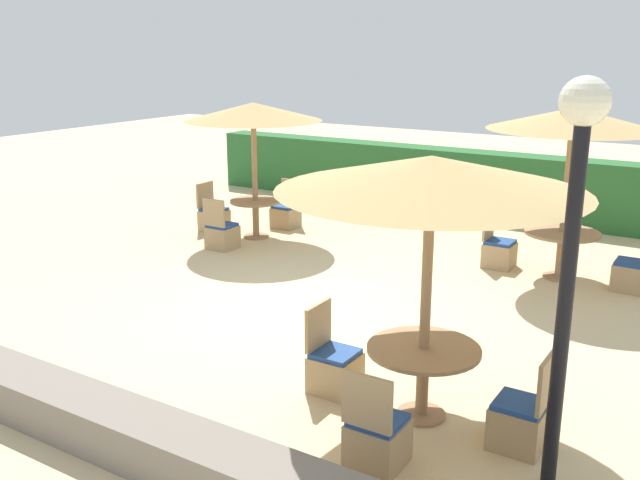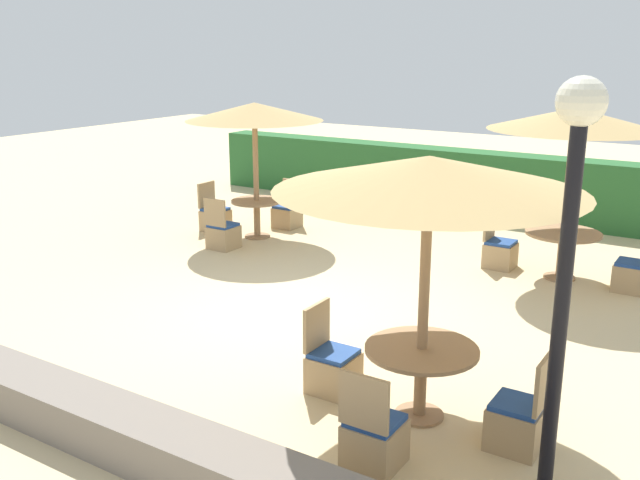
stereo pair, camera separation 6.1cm
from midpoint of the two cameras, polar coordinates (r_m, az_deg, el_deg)
name	(u,v)px [view 1 (the left image)]	position (r m, az deg, el deg)	size (l,w,h in m)	color
ground_plane	(296,314)	(9.64, -2.08, -5.97)	(40.00, 40.00, 0.00)	#D1BA8C
hedge_row	(478,183)	(15.44, 12.41, 4.48)	(13.00, 0.70, 1.33)	#28602D
stone_border	(80,414)	(7.15, -18.90, -13.03)	(10.00, 0.56, 0.44)	slate
lamp_post	(574,211)	(5.51, 19.37, 2.21)	(0.36, 0.36, 3.32)	black
parasol_back_right	(573,120)	(11.20, 19.44, 9.07)	(2.51, 2.51, 2.62)	#93704C
round_table_back_right	(562,241)	(11.53, 18.62, -0.05)	(1.14, 1.14, 0.74)	#93704C
patio_chair_back_right_west	(498,251)	(11.90, 13.94, -0.89)	(0.46, 0.46, 0.93)	tan
patio_chair_back_right_east	(631,273)	(11.41, 23.50, -2.46)	(0.46, 0.46, 0.93)	tan
parasol_back_left	(253,112)	(13.02, -5.51, 10.13)	(2.49, 2.49, 2.49)	#93704C
round_table_back_left	(256,209)	(13.31, -5.31, 2.45)	(0.94, 0.94, 0.71)	#93704C
patio_chair_back_left_west	(213,217)	(13.94, -8.65, 1.80)	(0.46, 0.46, 0.93)	tan
patio_chair_back_left_north	(286,214)	(14.06, -2.85, 2.07)	(0.46, 0.46, 0.93)	tan
patio_chair_back_left_south	(222,234)	(12.70, -8.00, 0.46)	(0.46, 0.46, 0.93)	tan
parasol_front_right	(431,175)	(6.45, 8.62, 5.19)	(2.84, 2.84, 2.57)	#93704C
round_table_front_right	(423,362)	(7.01, 8.02, -9.62)	(1.09, 1.09, 0.73)	#93704C
patio_chair_front_right_west	(334,367)	(7.56, 0.87, -10.14)	(0.46, 0.46, 0.93)	tan
patio_chair_front_right_south	(377,438)	(6.36, 4.27, -15.51)	(0.46, 0.46, 0.93)	tan
patio_chair_front_right_east	(521,421)	(6.83, 15.50, -13.75)	(0.46, 0.46, 0.93)	tan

